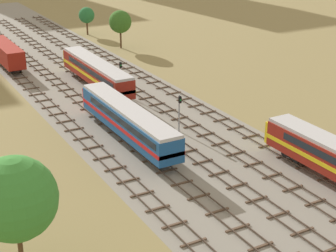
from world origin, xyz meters
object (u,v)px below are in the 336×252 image
object	(u,v)px
diesel_railcar_left_near	(128,119)
diesel_railcar_centre_left_mid	(96,71)
signal_post_nearest	(121,73)
signal_post_near	(179,108)
freight_boxcar_far_left_midfar	(6,52)

from	to	relation	value
diesel_railcar_left_near	diesel_railcar_centre_left_mid	xyz separation A→B (m)	(4.28, 19.68, 0.00)
diesel_railcar_centre_left_mid	signal_post_nearest	bearing A→B (deg)	-60.46
signal_post_near	diesel_railcar_left_near	bearing A→B (deg)	175.79
freight_boxcar_far_left_midfar	signal_post_near	bearing A→B (deg)	-74.43
diesel_railcar_left_near	diesel_railcar_centre_left_mid	size ratio (longest dim) A/B	1.00
freight_boxcar_far_left_midfar	signal_post_near	world-z (taller)	signal_post_near
diesel_railcar_left_near	signal_post_near	bearing A→B (deg)	-4.21
diesel_railcar_centre_left_mid	diesel_railcar_left_near	bearing A→B (deg)	-102.26
diesel_railcar_left_near	diesel_railcar_centre_left_mid	world-z (taller)	same
signal_post_nearest	signal_post_near	xyz separation A→B (m)	(0.00, -16.38, -0.09)
diesel_railcar_centre_left_mid	freight_boxcar_far_left_midfar	bearing A→B (deg)	115.16
diesel_railcar_centre_left_mid	signal_post_nearest	world-z (taller)	signal_post_nearest
diesel_railcar_left_near	freight_boxcar_far_left_midfar	distance (m)	38.12
diesel_railcar_centre_left_mid	freight_boxcar_far_left_midfar	world-z (taller)	diesel_railcar_centre_left_mid
diesel_railcar_left_near	freight_boxcar_far_left_midfar	bearing A→B (deg)	96.43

